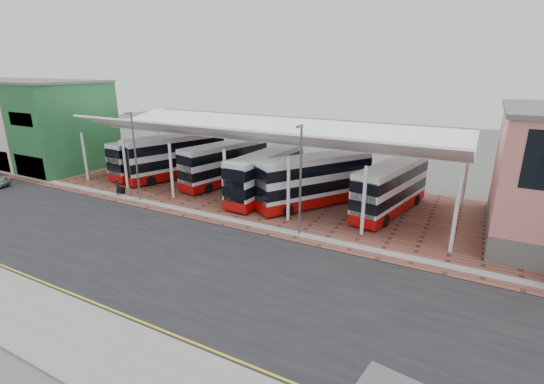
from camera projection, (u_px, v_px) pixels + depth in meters
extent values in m
plane|color=#50524D|center=(228.00, 265.00, 24.45)|extent=(140.00, 140.00, 0.00)
cube|color=black|center=(218.00, 272.00, 23.61)|extent=(120.00, 14.00, 0.02)
cube|color=brown|center=(331.00, 207.00, 34.43)|extent=(72.00, 16.00, 0.06)
cube|color=gray|center=(108.00, 353.00, 16.89)|extent=(120.00, 4.00, 0.14)
cube|color=gray|center=(274.00, 230.00, 29.63)|extent=(120.00, 0.80, 0.14)
cube|color=gold|center=(143.00, 328.00, 18.58)|extent=(120.00, 0.12, 0.01)
cube|color=gold|center=(148.00, 324.00, 18.83)|extent=(120.00, 0.12, 0.01)
cylinder|color=white|center=(85.00, 157.00, 41.65)|extent=(0.26, 0.26, 5.20)
cylinder|color=white|center=(159.00, 143.00, 50.95)|extent=(0.26, 0.26, 4.60)
cylinder|color=white|center=(125.00, 164.00, 38.93)|extent=(0.26, 0.26, 5.20)
cylinder|color=white|center=(196.00, 147.00, 48.24)|extent=(0.26, 0.26, 4.60)
cylinder|color=white|center=(171.00, 171.00, 36.21)|extent=(0.26, 0.26, 5.20)
cylinder|color=white|center=(237.00, 152.00, 45.52)|extent=(0.26, 0.26, 4.60)
cylinder|color=white|center=(225.00, 179.00, 33.50)|extent=(0.26, 0.26, 5.20)
cylinder|color=white|center=(283.00, 158.00, 42.80)|extent=(0.26, 0.26, 4.60)
cylinder|color=white|center=(288.00, 190.00, 30.78)|extent=(0.26, 0.26, 5.20)
cylinder|color=white|center=(336.00, 164.00, 40.09)|extent=(0.26, 0.26, 4.60)
cylinder|color=white|center=(364.00, 201.00, 28.06)|extent=(0.26, 0.26, 5.20)
cylinder|color=white|center=(396.00, 171.00, 37.37)|extent=(0.26, 0.26, 4.60)
cylinder|color=white|center=(455.00, 216.00, 25.35)|extent=(0.26, 0.26, 5.20)
cylinder|color=white|center=(465.00, 179.00, 34.65)|extent=(0.26, 0.26, 4.60)
cube|color=white|center=(238.00, 135.00, 34.27)|extent=(37.00, 4.95, 1.95)
cube|color=white|center=(269.00, 129.00, 39.02)|extent=(37.00, 7.12, 1.43)
cube|color=#296A39|center=(66.00, 127.00, 45.73)|extent=(6.20, 10.00, 10.00)
cube|color=black|center=(31.00, 167.00, 42.72)|extent=(5.20, 0.20, 2.40)
cube|color=black|center=(21.00, 119.00, 41.16)|extent=(4.00, 0.20, 1.40)
cube|color=#5C5A56|center=(59.00, 82.00, 44.17)|extent=(6.40, 10.20, 0.25)
cube|color=beige|center=(33.00, 124.00, 48.67)|extent=(6.20, 10.00, 10.00)
cube|color=#5C5A56|center=(25.00, 81.00, 47.11)|extent=(6.40, 10.20, 0.25)
cube|color=maroon|center=(3.00, 120.00, 51.61)|extent=(6.20, 10.00, 10.00)
cylinder|color=#55585B|center=(136.00, 159.00, 34.85)|extent=(0.16, 0.16, 8.00)
cube|color=#55585B|center=(128.00, 113.00, 33.38)|extent=(0.15, 0.90, 0.15)
cylinder|color=#55585B|center=(300.00, 183.00, 27.61)|extent=(0.16, 0.16, 8.00)
cube|color=#55585B|center=(300.00, 126.00, 26.13)|extent=(0.15, 0.90, 0.15)
cube|color=silver|center=(151.00, 155.00, 44.41)|extent=(2.98, 10.13, 3.91)
cube|color=#A20807|center=(153.00, 169.00, 44.90)|extent=(3.02, 10.17, 0.82)
cube|color=black|center=(152.00, 158.00, 44.54)|extent=(3.02, 10.17, 0.86)
cube|color=black|center=(151.00, 146.00, 44.09)|extent=(3.02, 10.17, 0.86)
cube|color=black|center=(114.00, 165.00, 40.46)|extent=(2.05, 0.24, 3.27)
cylinder|color=black|center=(123.00, 175.00, 42.95)|extent=(0.32, 0.92, 0.91)
cylinder|color=black|center=(137.00, 178.00, 41.79)|extent=(0.32, 0.92, 0.91)
cylinder|color=black|center=(167.00, 163.00, 48.09)|extent=(0.32, 0.92, 0.91)
cylinder|color=black|center=(180.00, 165.00, 46.93)|extent=(0.32, 0.92, 0.91)
cube|color=silver|center=(175.00, 156.00, 42.95)|extent=(6.26, 11.32, 4.35)
cube|color=#A20807|center=(177.00, 171.00, 43.49)|extent=(6.31, 11.37, 0.91)
cube|color=black|center=(176.00, 160.00, 43.09)|extent=(6.31, 11.37, 0.96)
cube|color=black|center=(175.00, 145.00, 42.60)|extent=(6.31, 11.37, 0.96)
cube|color=black|center=(126.00, 164.00, 39.53)|extent=(2.17, 0.89, 3.64)
cylinder|color=black|center=(141.00, 176.00, 42.22)|extent=(0.62, 1.05, 1.01)
cylinder|color=black|center=(151.00, 181.00, 40.40)|extent=(0.62, 1.05, 1.01)
cylinder|color=black|center=(199.00, 165.00, 46.68)|extent=(0.62, 1.05, 1.01)
cylinder|color=black|center=(210.00, 169.00, 44.87)|extent=(0.62, 1.05, 1.01)
cube|color=silver|center=(225.00, 163.00, 40.67)|extent=(4.57, 10.53, 4.01)
cube|color=#A20807|center=(226.00, 178.00, 41.17)|extent=(4.61, 10.57, 0.84)
cube|color=black|center=(225.00, 166.00, 40.80)|extent=(4.61, 10.57, 0.89)
cube|color=black|center=(225.00, 152.00, 40.35)|extent=(4.61, 10.57, 0.89)
cube|color=black|center=(185.00, 173.00, 37.07)|extent=(2.07, 0.56, 3.36)
cylinder|color=black|center=(194.00, 184.00, 39.60)|extent=(0.46, 0.97, 0.93)
cylinder|color=black|center=(209.00, 188.00, 38.13)|extent=(0.46, 0.97, 0.93)
cylinder|color=black|center=(240.00, 171.00, 44.30)|extent=(0.46, 0.97, 0.93)
cylinder|color=black|center=(255.00, 175.00, 42.83)|extent=(0.46, 0.97, 0.93)
cube|color=silver|center=(266.00, 174.00, 36.32)|extent=(2.74, 10.38, 4.03)
cube|color=#A20807|center=(266.00, 191.00, 36.82)|extent=(2.78, 10.42, 0.84)
cube|color=black|center=(266.00, 178.00, 36.45)|extent=(2.78, 10.42, 0.89)
cube|color=black|center=(266.00, 163.00, 35.99)|extent=(2.78, 10.42, 0.89)
cube|color=black|center=(234.00, 189.00, 32.17)|extent=(2.11, 0.17, 3.37)
cylinder|color=black|center=(236.00, 200.00, 34.73)|extent=(0.30, 0.95, 0.94)
cylinder|color=black|center=(258.00, 205.00, 33.60)|extent=(0.30, 0.95, 0.94)
cylinder|color=black|center=(273.00, 182.00, 40.13)|extent=(0.30, 0.95, 0.94)
cylinder|color=black|center=(294.00, 185.00, 39.00)|extent=(0.30, 0.95, 0.94)
cube|color=silver|center=(315.00, 179.00, 34.26)|extent=(7.80, 10.33, 4.18)
cube|color=#A20807|center=(314.00, 198.00, 34.78)|extent=(7.85, 10.38, 0.88)
cube|color=black|center=(314.00, 184.00, 34.40)|extent=(7.85, 10.38, 0.92)
cube|color=black|center=(315.00, 167.00, 33.92)|extent=(7.85, 10.38, 0.92)
cube|color=black|center=(261.00, 189.00, 31.84)|extent=(1.90, 1.26, 3.50)
cylinder|color=black|center=(273.00, 202.00, 34.25)|extent=(0.75, 0.97, 0.97)
cylinder|color=black|center=(288.00, 210.00, 32.23)|extent=(0.75, 0.97, 0.97)
cylinder|color=black|center=(336.00, 190.00, 37.42)|extent=(0.75, 0.97, 0.97)
cylinder|color=black|center=(353.00, 197.00, 35.40)|extent=(0.75, 0.97, 0.97)
cube|color=silver|center=(391.00, 187.00, 32.61)|extent=(4.22, 10.31, 3.93)
cube|color=#A20807|center=(389.00, 205.00, 33.10)|extent=(4.26, 10.35, 0.82)
cube|color=black|center=(391.00, 192.00, 32.74)|extent=(4.26, 10.35, 0.87)
cube|color=black|center=(392.00, 175.00, 32.29)|extent=(4.26, 10.35, 0.87)
cube|color=black|center=(363.00, 203.00, 28.99)|extent=(2.03, 0.49, 3.29)
cylinder|color=black|center=(359.00, 214.00, 31.48)|extent=(0.43, 0.95, 0.91)
cylinder|color=black|center=(386.00, 221.00, 30.09)|extent=(0.43, 0.95, 0.91)
cylinder|color=black|center=(392.00, 195.00, 36.19)|extent=(0.43, 0.95, 0.91)
cylinder|color=black|center=(417.00, 200.00, 34.80)|extent=(0.43, 0.95, 0.91)
imported|color=black|center=(118.00, 188.00, 36.96)|extent=(0.51, 0.68, 1.70)
cube|color=black|center=(123.00, 190.00, 37.96)|extent=(0.38, 0.27, 0.66)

